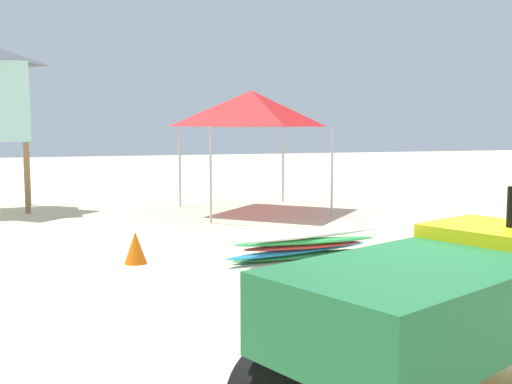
% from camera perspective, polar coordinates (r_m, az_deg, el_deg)
% --- Properties ---
extents(ground, '(80.00, 80.00, 0.00)m').
position_cam_1_polar(ground, '(5.83, 15.83, -13.38)').
color(ground, beige).
extents(utility_cart, '(2.80, 2.03, 1.50)m').
position_cam_1_polar(utility_cart, '(4.13, 17.91, -10.13)').
color(utility_cart, '#1E6B38').
rests_on(utility_cart, ground).
extents(surfboard_pile, '(2.66, 0.78, 0.40)m').
position_cam_1_polar(surfboard_pile, '(8.88, 4.79, -5.18)').
color(surfboard_pile, green).
rests_on(surfboard_pile, ground).
extents(popup_canopy, '(2.82, 2.82, 2.81)m').
position_cam_1_polar(popup_canopy, '(13.86, -0.44, 7.99)').
color(popup_canopy, '#B2B2B7').
rests_on(popup_canopy, ground).
extents(traffic_cone_near, '(0.32, 0.32, 0.46)m').
position_cam_1_polar(traffic_cone_near, '(8.72, -11.49, -5.24)').
color(traffic_cone_near, orange).
rests_on(traffic_cone_near, ground).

